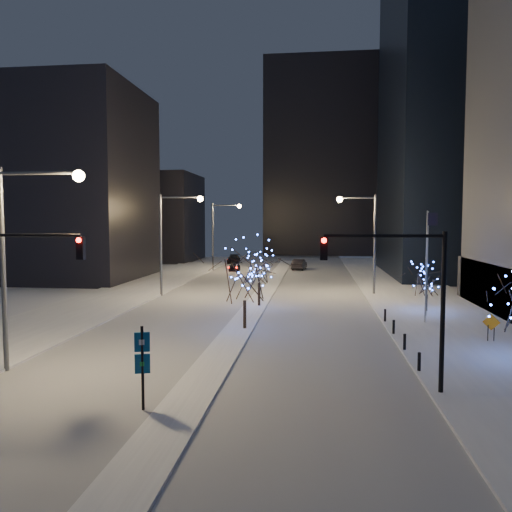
# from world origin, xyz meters

# --- Properties ---
(ground) EXTENTS (160.00, 160.00, 0.00)m
(ground) POSITION_xyz_m (0.00, 0.00, 0.00)
(ground) COLOR silver
(ground) RESTS_ON ground
(road) EXTENTS (20.00, 130.00, 0.02)m
(road) POSITION_xyz_m (0.00, 35.00, 0.01)
(road) COLOR #9DA1AB
(road) RESTS_ON ground
(median) EXTENTS (2.00, 80.00, 0.15)m
(median) POSITION_xyz_m (0.00, 30.00, 0.07)
(median) COLOR silver
(median) RESTS_ON ground
(east_sidewalk) EXTENTS (10.00, 90.00, 0.15)m
(east_sidewalk) POSITION_xyz_m (15.00, 20.00, 0.07)
(east_sidewalk) COLOR silver
(east_sidewalk) RESTS_ON ground
(west_sidewalk) EXTENTS (8.00, 90.00, 0.15)m
(west_sidewalk) POSITION_xyz_m (-14.00, 20.00, 0.07)
(west_sidewalk) COLOR silver
(west_sidewalk) RESTS_ON ground
(filler_west_near) EXTENTS (22.00, 18.00, 24.00)m
(filler_west_near) POSITION_xyz_m (-28.00, 40.00, 12.00)
(filler_west_near) COLOR black
(filler_west_near) RESTS_ON ground
(filler_west_far) EXTENTS (18.00, 16.00, 16.00)m
(filler_west_far) POSITION_xyz_m (-26.00, 70.00, 8.00)
(filler_west_far) COLOR black
(filler_west_far) RESTS_ON ground
(horizon_block) EXTENTS (24.00, 14.00, 42.00)m
(horizon_block) POSITION_xyz_m (6.00, 92.00, 21.00)
(horizon_block) COLOR black
(horizon_block) RESTS_ON ground
(street_lamp_w_near) EXTENTS (4.40, 0.56, 10.00)m
(street_lamp_w_near) POSITION_xyz_m (-8.94, 2.00, 6.50)
(street_lamp_w_near) COLOR #595E66
(street_lamp_w_near) RESTS_ON ground
(street_lamp_w_mid) EXTENTS (4.40, 0.56, 10.00)m
(street_lamp_w_mid) POSITION_xyz_m (-8.94, 27.00, 6.50)
(street_lamp_w_mid) COLOR #595E66
(street_lamp_w_mid) RESTS_ON ground
(street_lamp_w_far) EXTENTS (4.40, 0.56, 10.00)m
(street_lamp_w_far) POSITION_xyz_m (-8.94, 52.00, 6.50)
(street_lamp_w_far) COLOR #595E66
(street_lamp_w_far) RESTS_ON ground
(street_lamp_east) EXTENTS (3.90, 0.56, 10.00)m
(street_lamp_east) POSITION_xyz_m (10.08, 30.00, 6.45)
(street_lamp_east) COLOR #595E66
(street_lamp_east) RESTS_ON ground
(traffic_signal_west) EXTENTS (5.26, 0.43, 7.00)m
(traffic_signal_west) POSITION_xyz_m (-8.44, -0.00, 4.76)
(traffic_signal_west) COLOR black
(traffic_signal_west) RESTS_ON ground
(traffic_signal_east) EXTENTS (5.26, 0.43, 7.00)m
(traffic_signal_east) POSITION_xyz_m (8.94, 1.00, 4.76)
(traffic_signal_east) COLOR black
(traffic_signal_east) RESTS_ON ground
(flagpoles) EXTENTS (1.35, 2.60, 8.00)m
(flagpoles) POSITION_xyz_m (13.37, 17.25, 4.80)
(flagpoles) COLOR silver
(flagpoles) RESTS_ON east_sidewalk
(bollards) EXTENTS (0.16, 12.16, 0.90)m
(bollards) POSITION_xyz_m (10.20, 10.00, 0.60)
(bollards) COLOR black
(bollards) RESTS_ON east_sidewalk
(car_near) EXTENTS (1.81, 3.88, 1.28)m
(car_near) POSITION_xyz_m (-6.70, 51.89, 0.64)
(car_near) COLOR black
(car_near) RESTS_ON ground
(car_mid) EXTENTS (2.32, 4.99, 1.58)m
(car_mid) POSITION_xyz_m (2.71, 55.19, 0.79)
(car_mid) COLOR black
(car_mid) RESTS_ON ground
(car_far) EXTENTS (2.51, 5.28, 1.49)m
(car_far) POSITION_xyz_m (-9.00, 65.02, 0.74)
(car_far) COLOR black
(car_far) RESTS_ON ground
(holiday_tree_median_near) EXTENTS (5.81, 5.81, 6.11)m
(holiday_tree_median_near) POSITION_xyz_m (0.41, 12.51, 3.96)
(holiday_tree_median_near) COLOR black
(holiday_tree_median_near) RESTS_ON median
(holiday_tree_median_far) EXTENTS (3.80, 3.80, 5.01)m
(holiday_tree_median_far) POSITION_xyz_m (0.36, 21.64, 3.48)
(holiday_tree_median_far) COLOR black
(holiday_tree_median_far) RESTS_ON median
(holiday_tree_plaza_far) EXTENTS (3.89, 3.89, 3.84)m
(holiday_tree_plaza_far) POSITION_xyz_m (14.08, 20.77, 2.60)
(holiday_tree_plaza_far) COLOR black
(holiday_tree_plaza_far) RESTS_ON east_sidewalk
(wayfinding_sign) EXTENTS (0.59, 0.22, 3.35)m
(wayfinding_sign) POSITION_xyz_m (-1.53, -2.13, 2.05)
(wayfinding_sign) COLOR black
(wayfinding_sign) RESTS_ON ground
(construction_sign) EXTENTS (0.98, 0.28, 1.65)m
(construction_sign) POSITION_xyz_m (15.76, 10.71, 1.15)
(construction_sign) COLOR black
(construction_sign) RESTS_ON east_sidewalk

